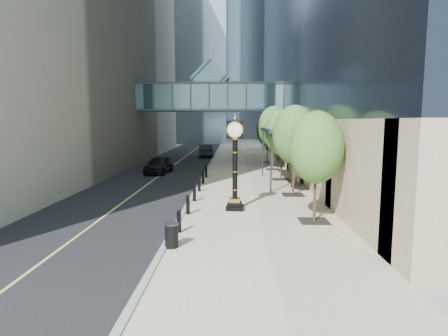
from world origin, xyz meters
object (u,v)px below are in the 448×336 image
Objects in this scene: car_near at (159,165)px; street_clock at (235,170)px; pedestrian at (296,173)px; trash_bin at (172,236)px; car_far at (205,151)px.

street_clock is at bearing -58.77° from car_near.
car_near is at bearing 120.03° from street_clock.
pedestrian is (4.66, 7.96, -1.29)m from street_clock.
street_clock reaches higher than car_near.
street_clock is 5.63× the size of trash_bin.
street_clock is 2.78× the size of pedestrian.
street_clock is at bearing 71.78° from pedestrian.
street_clock reaches higher than pedestrian.
car_far is at bearing 101.31° from street_clock.
car_far reaches higher than trash_bin.
pedestrian reaches higher than car_near.
car_far is at bearing 84.11° from car_near.
car_near is at bearing -16.89° from pedestrian.
trash_bin is 15.91m from pedestrian.
car_near is 16.39m from car_far.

